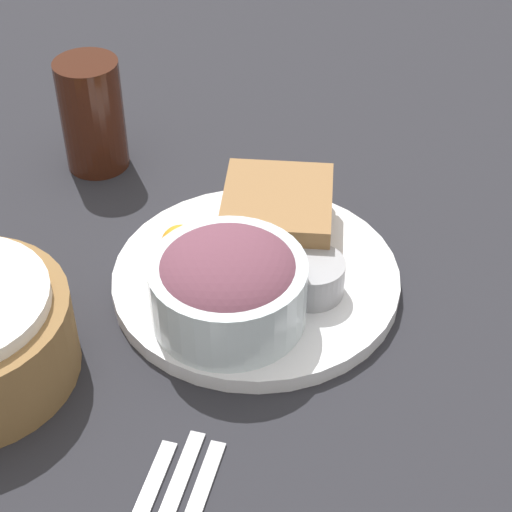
% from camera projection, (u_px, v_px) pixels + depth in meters
% --- Properties ---
extents(ground_plane, '(4.00, 4.00, 0.00)m').
position_uv_depth(ground_plane, '(256.00, 285.00, 0.79)').
color(ground_plane, '#232328').
extents(plate, '(0.26, 0.26, 0.02)m').
position_uv_depth(plate, '(256.00, 279.00, 0.79)').
color(plate, silver).
rests_on(plate, ground_plane).
extents(sandwich, '(0.12, 0.11, 0.05)m').
position_uv_depth(sandwich, '(277.00, 216.00, 0.80)').
color(sandwich, olive).
rests_on(sandwich, plate).
extents(salad_bowl, '(0.13, 0.13, 0.07)m').
position_uv_depth(salad_bowl, '(228.00, 284.00, 0.71)').
color(salad_bowl, silver).
rests_on(salad_bowl, plate).
extents(dressing_cup, '(0.06, 0.06, 0.03)m').
position_uv_depth(dressing_cup, '(312.00, 277.00, 0.75)').
color(dressing_cup, '#99999E').
rests_on(dressing_cup, plate).
extents(orange_wedge, '(0.04, 0.04, 0.04)m').
position_uv_depth(orange_wedge, '(181.00, 245.00, 0.78)').
color(orange_wedge, orange).
rests_on(orange_wedge, plate).
extents(drink_glass, '(0.07, 0.07, 0.12)m').
position_uv_depth(drink_glass, '(92.00, 115.00, 0.90)').
color(drink_glass, '#38190F').
rests_on(drink_glass, ground_plane).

